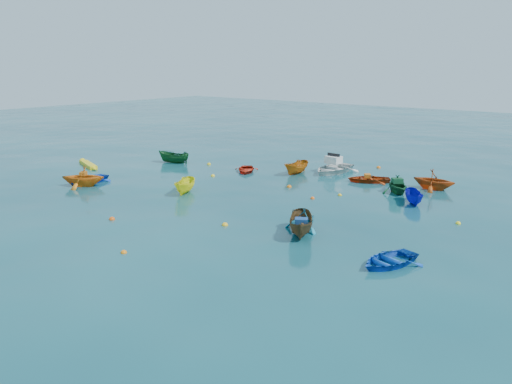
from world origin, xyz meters
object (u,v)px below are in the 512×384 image
Objects in this scene: motorboat_white at (333,172)px; kayak_yellow at (89,167)px; dinghy_blue_se at (388,265)px; dinghy_blue_sw at (89,183)px.

kayak_yellow is at bearing -144.18° from motorboat_white.
motorboat_white is (-11.85, 15.79, 0.00)m from dinghy_blue_se.
dinghy_blue_se is at bearing -11.71° from dinghy_blue_sw.
motorboat_white is at bearing -38.93° from kayak_yellow.
motorboat_white is (18.23, 11.25, 0.00)m from kayak_yellow.
kayak_yellow is at bearing 136.30° from dinghy_blue_sw.
dinghy_blue_sw reaches higher than kayak_yellow.
dinghy_blue_sw reaches higher than dinghy_blue_se.
dinghy_blue_sw is 19.68m from motorboat_white.
kayak_yellow is at bearing -172.01° from dinghy_blue_se.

